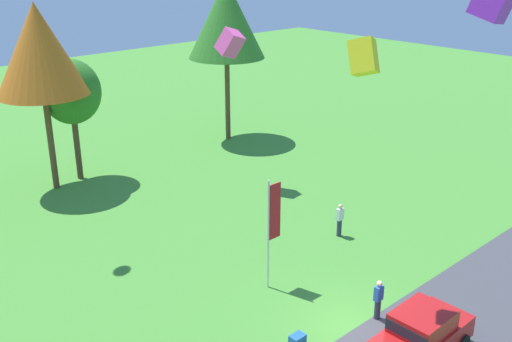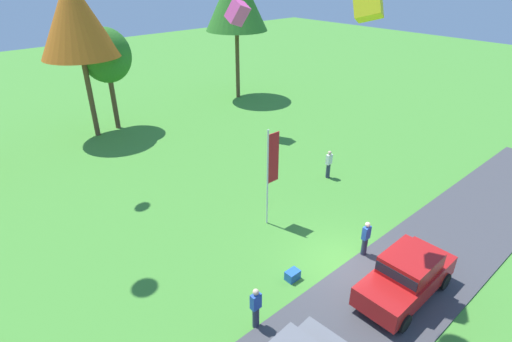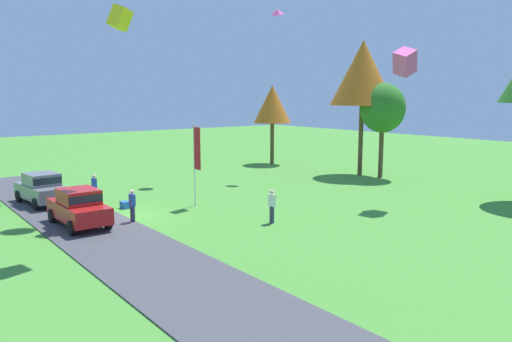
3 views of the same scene
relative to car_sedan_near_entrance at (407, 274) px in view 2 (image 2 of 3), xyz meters
name	(u,v)px [view 2 (image 2 of 3)]	position (x,y,z in m)	size (l,w,h in m)	color
ground_plane	(342,263)	(-0.25, 2.67, -1.04)	(120.00, 120.00, 0.00)	#478E33
pavement_strip	(391,293)	(-0.25, 0.35, -1.01)	(36.00, 4.40, 0.06)	#424247
car_sedan_near_entrance	(407,274)	(0.00, 0.00, 0.00)	(4.42, 2.00, 1.84)	red
person_watching_sky	(329,164)	(5.23, 7.96, -0.16)	(0.36, 0.24, 1.71)	#2D334C
person_on_lawn	(256,308)	(-5.15, 2.62, -0.16)	(0.36, 0.24, 1.71)	#2D334C
person_beside_suv	(365,239)	(0.87, 2.40, -0.16)	(0.36, 0.24, 1.71)	#2D334C
tree_right_of_center	(75,17)	(-2.31, 23.39, 7.09)	(5.07, 5.07, 10.70)	brown
tree_center_back	(106,56)	(-0.55, 23.78, 4.37)	(3.49, 3.49, 7.37)	brown
flag_banner	(271,165)	(-0.38, 6.94, 2.04)	(0.71, 0.08, 4.86)	silver
cooler_box	(293,275)	(-2.50, 3.40, -0.84)	(0.56, 0.40, 0.40)	blue
kite_box_low_drifter	(237,13)	(6.11, 17.18, 7.28)	(0.97, 0.97, 1.36)	#EA4C9E
kite_box_topmost	(368,0)	(-0.56, 2.74, 9.23)	(0.76, 0.76, 1.07)	yellow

